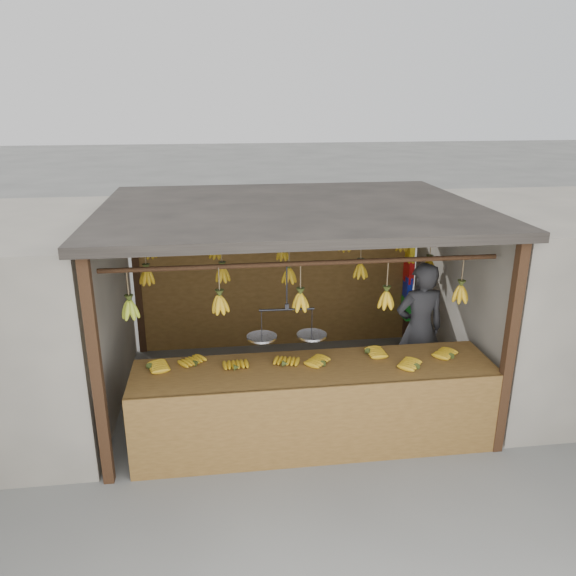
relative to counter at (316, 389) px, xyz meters
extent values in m
plane|color=#5B5B57|center=(-0.09, 1.23, -0.72)|extent=(80.00, 80.00, 0.00)
cube|color=black|center=(-2.09, -0.27, 0.43)|extent=(0.10, 0.10, 2.30)
cube|color=black|center=(1.91, -0.27, 0.43)|extent=(0.10, 0.10, 2.30)
cube|color=black|center=(-2.09, 2.73, 0.43)|extent=(0.10, 0.10, 2.30)
cube|color=black|center=(1.91, 2.73, 0.43)|extent=(0.10, 0.10, 2.30)
cube|color=black|center=(-0.09, 1.23, 1.63)|extent=(4.30, 3.30, 0.10)
cylinder|color=black|center=(-0.09, 0.23, 1.28)|extent=(4.00, 0.05, 0.05)
cylinder|color=black|center=(-0.09, 1.23, 1.28)|extent=(4.00, 0.05, 0.05)
cylinder|color=black|center=(-0.09, 2.23, 1.28)|extent=(4.00, 0.05, 0.05)
cube|color=brown|center=(-0.09, 2.73, 0.18)|extent=(4.00, 0.06, 1.80)
cube|color=slate|center=(3.51, 1.23, 0.43)|extent=(3.00, 3.00, 2.30)
cube|color=brown|center=(0.00, 0.13, 0.14)|extent=(3.78, 0.84, 0.08)
cube|color=brown|center=(0.00, -0.29, -0.27)|extent=(3.78, 0.04, 0.90)
cube|color=black|center=(-1.79, -0.24, -0.31)|extent=(0.07, 0.07, 0.82)
cube|color=black|center=(1.80, -0.24, -0.31)|extent=(0.07, 0.07, 0.82)
cube|color=black|center=(-1.79, 0.50, -0.31)|extent=(0.07, 0.07, 0.82)
cube|color=black|center=(1.80, 0.50, -0.31)|extent=(0.07, 0.07, 0.82)
ellipsoid|color=#B48613|center=(-1.69, 0.27, 0.21)|extent=(0.28, 0.24, 0.06)
ellipsoid|color=#B48613|center=(-1.21, 0.31, 0.21)|extent=(0.29, 0.30, 0.06)
ellipsoid|color=#B48613|center=(-0.81, 0.15, 0.21)|extent=(0.19, 0.25, 0.06)
ellipsoid|color=#B48613|center=(-0.30, 0.17, 0.21)|extent=(0.24, 0.28, 0.06)
ellipsoid|color=#B48613|center=(0.11, 0.15, 0.21)|extent=(0.30, 0.30, 0.06)
ellipsoid|color=#B48613|center=(0.63, 0.33, 0.21)|extent=(0.25, 0.19, 0.06)
ellipsoid|color=#B48613|center=(1.06, -0.04, 0.21)|extent=(0.30, 0.29, 0.06)
ellipsoid|color=#B48613|center=(1.51, 0.14, 0.21)|extent=(0.29, 0.30, 0.06)
ellipsoid|color=#92A523|center=(-1.82, 0.22, 0.88)|extent=(0.16, 0.16, 0.28)
ellipsoid|color=#B48613|center=(-0.95, 0.20, 0.90)|extent=(0.16, 0.16, 0.28)
ellipsoid|color=#B48613|center=(-0.14, 0.24, 0.88)|extent=(0.16, 0.16, 0.28)
ellipsoid|color=#B48613|center=(0.77, 0.25, 0.85)|extent=(0.16, 0.16, 0.28)
ellipsoid|color=#B48613|center=(1.59, 0.28, 0.87)|extent=(0.16, 0.16, 0.28)
ellipsoid|color=#B48613|center=(-1.76, 1.22, 0.90)|extent=(0.16, 0.16, 0.28)
ellipsoid|color=#B48613|center=(-0.90, 1.22, 0.90)|extent=(0.16, 0.16, 0.28)
ellipsoid|color=#B48613|center=(-0.13, 1.18, 0.86)|extent=(0.16, 0.16, 0.28)
ellipsoid|color=#B48613|center=(0.75, 1.24, 0.87)|extent=(0.16, 0.16, 0.28)
ellipsoid|color=#B48613|center=(1.61, 1.24, 0.88)|extent=(0.16, 0.16, 0.28)
ellipsoid|color=#B48613|center=(-1.83, 2.22, 0.94)|extent=(0.16, 0.16, 0.28)
ellipsoid|color=#B48613|center=(-0.97, 2.20, 0.90)|extent=(0.16, 0.16, 0.28)
ellipsoid|color=#B48613|center=(-0.08, 2.19, 0.85)|extent=(0.16, 0.16, 0.28)
ellipsoid|color=#B48613|center=(0.79, 2.26, 0.93)|extent=(0.16, 0.16, 0.28)
ellipsoid|color=#B48613|center=(1.59, 2.20, 0.92)|extent=(0.16, 0.16, 0.28)
cylinder|color=black|center=(-0.28, 0.23, 1.04)|extent=(0.02, 0.02, 0.48)
cylinder|color=black|center=(-0.28, 0.23, 0.80)|extent=(0.56, 0.04, 0.02)
cylinder|color=silver|center=(-0.54, 0.24, 0.50)|extent=(0.30, 0.30, 0.02)
cylinder|color=silver|center=(-0.02, 0.22, 0.50)|extent=(0.30, 0.30, 0.02)
imported|color=#262628|center=(1.47, 1.05, 0.14)|extent=(0.65, 0.45, 1.71)
cube|color=yellow|center=(1.85, 2.58, 0.73)|extent=(0.08, 0.26, 0.34)
cube|color=red|center=(1.85, 2.58, 0.41)|extent=(0.08, 0.26, 0.34)
cube|color=#1426BF|center=(1.85, 2.58, 0.16)|extent=(0.08, 0.26, 0.34)
cube|color=#199926|center=(1.85, 2.58, -0.17)|extent=(0.08, 0.26, 0.34)
camera|label=1|loc=(-0.96, -5.05, 2.86)|focal=35.00mm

